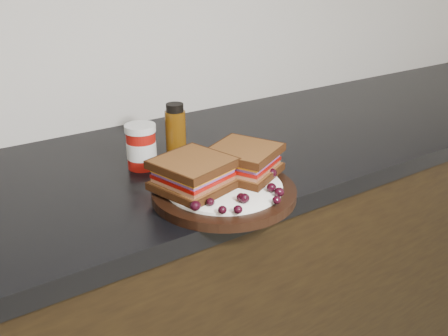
{
  "coord_description": "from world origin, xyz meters",
  "views": [
    {
      "loc": [
        -0.43,
        0.77,
        1.34
      ],
      "look_at": [
        0.06,
        1.49,
        0.96
      ],
      "focal_mm": 40.0,
      "sensor_mm": 36.0,
      "label": 1
    }
  ],
  "objects_px": {
    "plate": "(224,192)",
    "oil_bottle": "(176,132)",
    "condiment_jar": "(141,146)",
    "sandwich_left": "(193,174)"
  },
  "relations": [
    {
      "from": "condiment_jar",
      "to": "sandwich_left",
      "type": "bearing_deg",
      "value": -85.77
    },
    {
      "from": "plate",
      "to": "sandwich_left",
      "type": "height_order",
      "value": "sandwich_left"
    },
    {
      "from": "sandwich_left",
      "to": "condiment_jar",
      "type": "height_order",
      "value": "condiment_jar"
    },
    {
      "from": "condiment_jar",
      "to": "oil_bottle",
      "type": "bearing_deg",
      "value": 2.93
    },
    {
      "from": "plate",
      "to": "oil_bottle",
      "type": "height_order",
      "value": "oil_bottle"
    },
    {
      "from": "sandwich_left",
      "to": "oil_bottle",
      "type": "distance_m",
      "value": 0.21
    },
    {
      "from": "sandwich_left",
      "to": "oil_bottle",
      "type": "relative_size",
      "value": 1.0
    },
    {
      "from": "condiment_jar",
      "to": "oil_bottle",
      "type": "xyz_separation_m",
      "value": [
        0.09,
        0.0,
        0.02
      ]
    },
    {
      "from": "oil_bottle",
      "to": "plate",
      "type": "bearing_deg",
      "value": -94.72
    },
    {
      "from": "oil_bottle",
      "to": "condiment_jar",
      "type": "bearing_deg",
      "value": -177.07
    }
  ]
}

